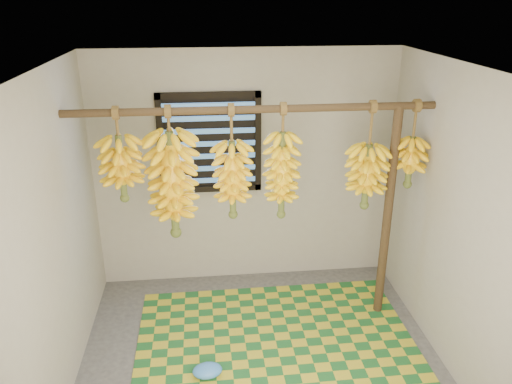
{
  "coord_description": "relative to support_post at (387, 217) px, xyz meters",
  "views": [
    {
      "loc": [
        -0.41,
        -3.2,
        2.87
      ],
      "look_at": [
        0.0,
        0.55,
        1.35
      ],
      "focal_mm": 35.0,
      "sensor_mm": 36.0,
      "label": 1
    }
  ],
  "objects": [
    {
      "name": "banana_bunch_f",
      "position": [
        0.15,
        0.0,
        0.51
      ],
      "size": [
        0.27,
        0.27,
        0.76
      ],
      "color": "brown",
      "rests_on": "hanging_pole"
    },
    {
      "name": "window",
      "position": [
        -1.55,
        0.78,
        0.5
      ],
      "size": [
        1.0,
        0.04,
        1.0
      ],
      "color": "black",
      "rests_on": "wall_back"
    },
    {
      "name": "floor",
      "position": [
        -1.2,
        -0.7,
        -1.0
      ],
      "size": [
        3.0,
        3.0,
        0.01
      ],
      "primitive_type": "cube",
      "color": "#434343",
      "rests_on": "ground"
    },
    {
      "name": "wall_left",
      "position": [
        -2.71,
        -0.7,
        0.2
      ],
      "size": [
        0.01,
        3.0,
        2.4
      ],
      "primitive_type": "cube",
      "color": "gray",
      "rests_on": "floor"
    },
    {
      "name": "banana_bunch_d",
      "position": [
        -0.96,
        0.0,
        0.43
      ],
      "size": [
        0.29,
        0.29,
        1.0
      ],
      "color": "brown",
      "rests_on": "hanging_pole"
    },
    {
      "name": "support_post",
      "position": [
        0.0,
        0.0,
        0.0
      ],
      "size": [
        0.08,
        0.08,
        2.0
      ],
      "primitive_type": "cylinder",
      "color": "#46311C",
      "rests_on": "floor"
    },
    {
      "name": "banana_bunch_e",
      "position": [
        -0.22,
        0.0,
        0.39
      ],
      "size": [
        0.35,
        0.35,
        0.95
      ],
      "color": "brown",
      "rests_on": "hanging_pole"
    },
    {
      "name": "woven_mat",
      "position": [
        -1.05,
        -0.46,
        -0.99
      ],
      "size": [
        2.43,
        1.95,
        0.01
      ],
      "primitive_type": "cube",
      "rotation": [
        0.0,
        0.0,
        0.01
      ],
      "color": "#1A5B26",
      "rests_on": "floor"
    },
    {
      "name": "banana_bunch_a",
      "position": [
        -2.28,
        0.0,
        0.54
      ],
      "size": [
        0.34,
        0.34,
        0.79
      ],
      "color": "brown",
      "rests_on": "hanging_pole"
    },
    {
      "name": "wall_back",
      "position": [
        -1.2,
        0.8,
        0.2
      ],
      "size": [
        3.0,
        0.01,
        2.4
      ],
      "primitive_type": "cube",
      "color": "gray",
      "rests_on": "floor"
    },
    {
      "name": "ceiling",
      "position": [
        -1.2,
        -0.7,
        1.4
      ],
      "size": [
        3.0,
        3.0,
        0.01
      ],
      "primitive_type": "cube",
      "color": "silver",
      "rests_on": "wall_back"
    },
    {
      "name": "plastic_bag",
      "position": [
        -1.65,
        -0.72,
        -0.94
      ],
      "size": [
        0.26,
        0.2,
        0.1
      ],
      "primitive_type": "ellipsoid",
      "rotation": [
        0.0,
        0.0,
        0.09
      ],
      "color": "#3A7DD8",
      "rests_on": "woven_mat"
    },
    {
      "name": "banana_bunch_c",
      "position": [
        -1.38,
        0.0,
        0.41
      ],
      "size": [
        0.31,
        0.31,
        0.98
      ],
      "color": "brown",
      "rests_on": "hanging_pole"
    },
    {
      "name": "banana_bunch_b",
      "position": [
        -1.88,
        0.0,
        0.38
      ],
      "size": [
        0.4,
        0.4,
        1.12
      ],
      "color": "brown",
      "rests_on": "hanging_pole"
    },
    {
      "name": "wall_right",
      "position": [
        0.3,
        -0.7,
        0.2
      ],
      "size": [
        0.01,
        3.0,
        2.4
      ],
      "primitive_type": "cube",
      "color": "gray",
      "rests_on": "floor"
    },
    {
      "name": "hanging_pole",
      "position": [
        -1.2,
        0.0,
        1.0
      ],
      "size": [
        3.0,
        0.06,
        0.06
      ],
      "primitive_type": "cylinder",
      "rotation": [
        0.0,
        1.57,
        0.0
      ],
      "color": "#46311C",
      "rests_on": "wall_left"
    }
  ]
}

